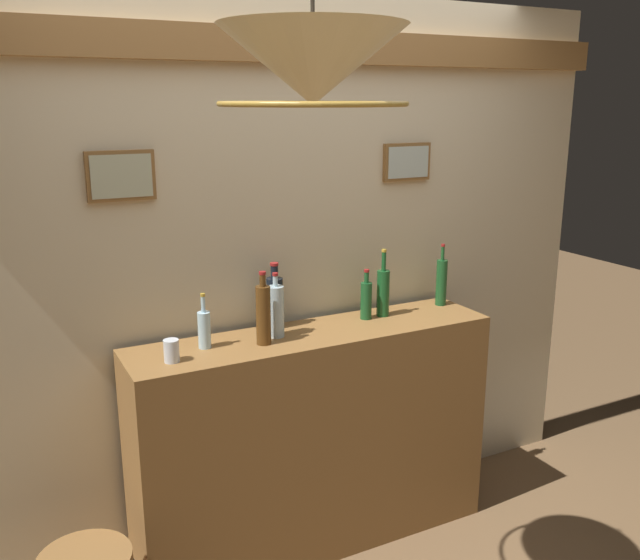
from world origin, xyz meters
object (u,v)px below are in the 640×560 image
Objects in this scene: liquor_bottle_bourbon at (275,301)px; glass_tumbler_rocks at (171,351)px; liquor_bottle_brandy at (383,292)px; liquor_bottle_rum at (263,314)px; liquor_bottle_gin at (366,299)px; liquor_bottle_tequila at (441,282)px; liquor_bottle_sherry at (204,329)px; liquor_bottle_vodka at (276,311)px; pendant_lamp at (313,68)px.

liquor_bottle_bourbon is 0.57m from glass_tumbler_rocks.
glass_tumbler_rocks is at bearing -173.39° from liquor_bottle_brandy.
liquor_bottle_bourbon is at bearing 53.87° from liquor_bottle_rum.
liquor_bottle_gin is at bearing 9.70° from liquor_bottle_rum.
liquor_bottle_tequila is at bearing 5.71° from glass_tumbler_rocks.
liquor_bottle_rum is 1.01m from liquor_bottle_tequila.
liquor_bottle_sherry is 0.19m from glass_tumbler_rocks.
liquor_bottle_vodka is at bearing -176.54° from liquor_bottle_tequila.
liquor_bottle_rum reaches higher than liquor_bottle_tequila.
liquor_bottle_gin is at bearing 49.64° from pendant_lamp.
pendant_lamp is (0.28, -0.68, 1.03)m from glass_tumbler_rocks.
liquor_bottle_rum is at bearing -143.56° from liquor_bottle_vodka.
liquor_bottle_gin is at bearing 7.04° from glass_tumbler_rocks.
liquor_bottle_tequila is at bearing 2.26° from liquor_bottle_sherry.
liquor_bottle_bourbon is 1.28× the size of liquor_bottle_sherry.
liquor_bottle_brandy is (0.89, 0.03, 0.04)m from liquor_bottle_sherry.
pendant_lamp reaches higher than liquor_bottle_brandy.
liquor_bottle_sherry is (-0.37, -0.11, -0.04)m from liquor_bottle_bourbon.
liquor_bottle_sherry is 0.75× the size of liquor_bottle_tequila.
liquor_bottle_rum reaches higher than liquor_bottle_bourbon.
pendant_lamp is at bearing -81.83° from liquor_bottle_sherry.
liquor_bottle_gin is 2.63× the size of glass_tumbler_rocks.
liquor_bottle_brandy is (0.65, 0.10, -0.01)m from liquor_bottle_rum.
liquor_bottle_gin reaches higher than glass_tumbler_rocks.
liquor_bottle_sherry is 0.35× the size of pendant_lamp.
liquor_bottle_bourbon is 3.29× the size of glass_tumbler_rocks.
liquor_bottle_brandy is 1.06m from glass_tumbler_rocks.
liquor_bottle_tequila is at bearing -4.10° from liquor_bottle_bourbon.
liquor_bottle_rum reaches higher than liquor_bottle_sherry.
liquor_bottle_brandy is 0.57m from liquor_bottle_vodka.
glass_tumbler_rocks is (-0.16, -0.09, -0.04)m from liquor_bottle_sherry.
liquor_bottle_gin is (0.42, -0.08, -0.03)m from liquor_bottle_bourbon.
liquor_bottle_sherry is 0.32m from liquor_bottle_vodka.
liquor_bottle_bourbon reaches higher than liquor_bottle_sherry.
liquor_bottle_sherry is (-0.79, -0.03, -0.01)m from liquor_bottle_gin.
liquor_bottle_sherry is 0.72× the size of liquor_bottle_brandy.
liquor_bottle_tequila is 0.47× the size of pendant_lamp.
liquor_bottle_tequila is (1.24, 0.05, 0.04)m from liquor_bottle_sherry.
glass_tumbler_rocks is (-0.48, -0.08, -0.07)m from liquor_bottle_vodka.
pendant_lamp is (-0.12, -0.70, 0.95)m from liquor_bottle_rum.
liquor_bottle_rum is 1.19m from pendant_lamp.
liquor_bottle_rum is 0.47× the size of pendant_lamp.
liquor_bottle_gin is 0.96m from glass_tumbler_rocks.
liquor_bottle_brandy reaches higher than liquor_bottle_sherry.
liquor_bottle_vodka is (-0.57, -0.04, -0.00)m from liquor_bottle_brandy.
liquor_bottle_sherry is at bearing 178.75° from liquor_bottle_vodka.
liquor_bottle_gin is 0.10m from liquor_bottle_brandy.
pendant_lamp reaches higher than liquor_bottle_gin.
liquor_bottle_brandy is at bearing 6.61° from glass_tumbler_rocks.
liquor_bottle_tequila is (1.00, 0.12, -0.01)m from liquor_bottle_rum.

